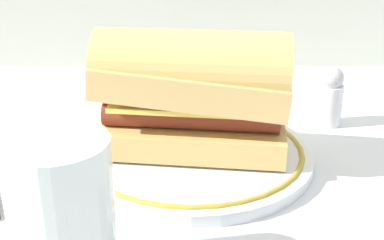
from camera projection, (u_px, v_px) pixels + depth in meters
name	position (u px, v px, depth m)	size (l,w,h in m)	color
ground_plane	(168.00, 172.00, 0.50)	(1.50, 1.50, 0.00)	silver
plate	(192.00, 153.00, 0.53)	(0.25, 0.25, 0.01)	white
sausage_sandwich	(192.00, 90.00, 0.50)	(0.20, 0.11, 0.12)	tan
drinking_glass	(64.00, 227.00, 0.33)	(0.07, 0.07, 0.11)	silver
salt_shaker	(330.00, 97.00, 0.60)	(0.03, 0.03, 0.07)	white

